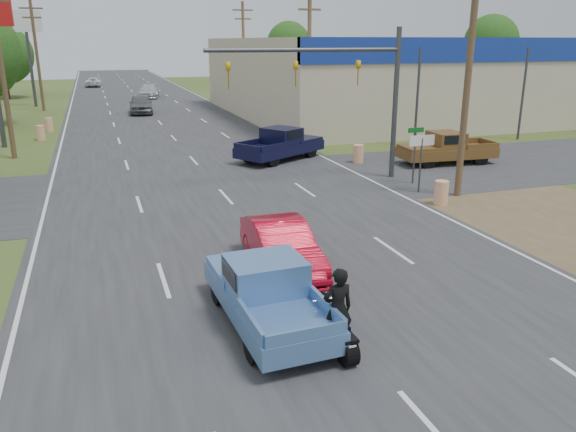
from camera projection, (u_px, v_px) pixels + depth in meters
name	position (u px, v px, depth m)	size (l,w,h in m)	color
main_road	(160.00, 123.00, 45.63)	(15.00, 180.00, 0.02)	#2D2D30
cross_road	(216.00, 186.00, 25.76)	(120.00, 10.00, 0.02)	#2D2D30
dirt_verge	(535.00, 211.00, 21.94)	(8.00, 18.00, 0.01)	brown
big_box_store	(492.00, 74.00, 54.47)	(50.00, 28.10, 6.60)	#B7A88C
utility_pole_1	(469.00, 68.00, 22.60)	(2.00, 0.28, 10.00)	#4C3823
utility_pole_2	(309.00, 57.00, 38.85)	(2.00, 0.28, 10.00)	#4C3823
utility_pole_3	(244.00, 52.00, 55.10)	(2.00, 0.28, 10.00)	#4C3823
utility_pole_5	(1.00, 61.00, 30.27)	(2.00, 0.28, 10.00)	#4C3823
utility_pole_6	(37.00, 53.00, 51.94)	(2.00, 0.28, 10.00)	#4C3823
tree_2	(2.00, 54.00, 63.23)	(6.72, 6.72, 8.32)	#422D19
tree_3	(491.00, 42.00, 87.87)	(8.40, 8.40, 10.40)	#422D19
tree_5	(289.00, 44.00, 102.81)	(7.98, 7.98, 9.88)	#422D19
barrel_0	(441.00, 193.00, 22.67)	(0.56, 0.56, 1.00)	orange
barrel_1	(358.00, 154.00, 30.47)	(0.56, 0.56, 1.00)	orange
barrel_2	(41.00, 133.00, 37.43)	(0.56, 0.56, 1.00)	orange
barrel_3	(49.00, 125.00, 41.14)	(0.56, 0.56, 1.00)	orange
pole_sign_left_far	(26.00, 32.00, 54.69)	(3.00, 0.35, 9.20)	#3F3F44
lane_sign	(421.00, 150.00, 24.12)	(1.20, 0.08, 2.52)	#3F3F44
street_name_sign	(415.00, 150.00, 25.75)	(0.80, 0.08, 2.61)	#3F3F44
signal_mast	(344.00, 77.00, 25.23)	(9.12, 0.40, 7.00)	#3F3F44
red_convertible	(281.00, 247.00, 16.06)	(1.53, 4.40, 1.45)	#B4081D
motorcycle	(338.00, 335.00, 11.88)	(0.59, 1.90, 0.97)	black
rider	(338.00, 313.00, 11.77)	(0.67, 0.44, 1.83)	black
blue_pickup	(265.00, 290.00, 13.10)	(2.04, 4.91, 1.61)	black
navy_pickup	(282.00, 144.00, 31.25)	(5.69, 4.53, 1.79)	black
brown_pickup	(445.00, 148.00, 30.21)	(5.32, 2.36, 1.72)	black
distant_car_grey	(141.00, 104.00, 51.10)	(1.99, 4.95, 1.69)	#5A5A5F
distant_car_silver	(149.00, 91.00, 65.31)	(2.14, 5.27, 1.53)	silver
distant_car_white	(94.00, 82.00, 81.01)	(2.14, 4.64, 1.29)	silver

